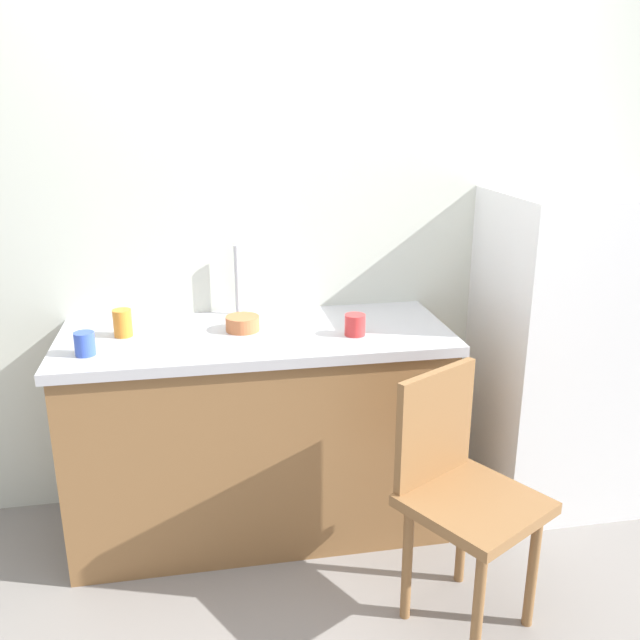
% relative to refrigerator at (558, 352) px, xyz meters
% --- Properties ---
extents(ground_plane, '(8.00, 8.00, 0.00)m').
position_rel_refrigerator_xyz_m(ground_plane, '(-1.08, -0.65, -0.69)').
color(ground_plane, gray).
extents(back_wall, '(4.80, 0.10, 2.57)m').
position_rel_refrigerator_xyz_m(back_wall, '(-1.08, 0.35, 0.59)').
color(back_wall, silver).
rests_on(back_wall, ground_plane).
extents(cabinet_base, '(1.50, 0.60, 0.83)m').
position_rel_refrigerator_xyz_m(cabinet_base, '(-1.32, -0.00, -0.28)').
color(cabinet_base, olive).
rests_on(cabinet_base, ground_plane).
extents(countertop, '(1.54, 0.64, 0.04)m').
position_rel_refrigerator_xyz_m(countertop, '(-1.32, -0.00, 0.16)').
color(countertop, '#B7B7BC').
rests_on(countertop, cabinet_base).
extents(faucet, '(0.02, 0.02, 0.30)m').
position_rel_refrigerator_xyz_m(faucet, '(-1.38, 0.25, 0.33)').
color(faucet, '#B7B7BC').
rests_on(faucet, countertop).
extents(refrigerator, '(0.62, 0.59, 1.39)m').
position_rel_refrigerator_xyz_m(refrigerator, '(0.00, 0.00, 0.00)').
color(refrigerator, white).
rests_on(refrigerator, ground_plane).
extents(chair, '(0.55, 0.55, 0.89)m').
position_rel_refrigerator_xyz_m(chair, '(-0.71, -0.68, -0.20)').
color(chair, olive).
rests_on(chair, ground_plane).
extents(terracotta_bowl, '(0.13, 0.13, 0.06)m').
position_rel_refrigerator_xyz_m(terracotta_bowl, '(-1.37, 0.02, 0.21)').
color(terracotta_bowl, '#C67042').
rests_on(terracotta_bowl, countertop).
extents(cup_orange, '(0.07, 0.07, 0.11)m').
position_rel_refrigerator_xyz_m(cup_orange, '(-1.84, 0.04, 0.23)').
color(cup_orange, orange).
rests_on(cup_orange, countertop).
extents(cup_red, '(0.08, 0.08, 0.08)m').
position_rel_refrigerator_xyz_m(cup_red, '(-0.95, -0.11, 0.22)').
color(cup_red, red).
rests_on(cup_red, countertop).
extents(cup_blue, '(0.07, 0.07, 0.09)m').
position_rel_refrigerator_xyz_m(cup_blue, '(-1.95, -0.15, 0.22)').
color(cup_blue, blue).
rests_on(cup_blue, countertop).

